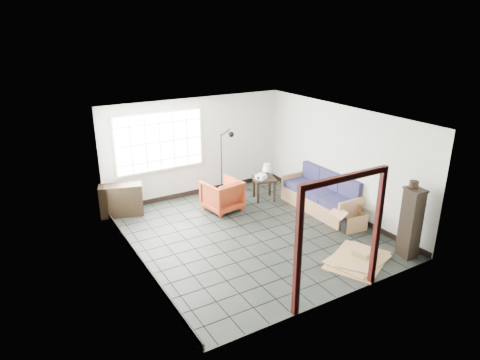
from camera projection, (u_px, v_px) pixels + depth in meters
ground at (251, 233)px, 9.43m from camera, size 5.50×5.50×0.00m
room_shell at (251, 161)px, 8.88m from camera, size 5.02×5.52×2.61m
window_panel at (159, 142)px, 10.58m from camera, size 2.32×0.08×1.52m
doorway_trim at (341, 223)px, 6.78m from camera, size 1.80×0.08×2.20m
futon_sofa at (323, 196)px, 10.53m from camera, size 0.83×2.17×0.96m
armchair at (222, 194)px, 10.50m from camera, size 0.93×0.89×0.85m
side_table at (264, 182)px, 11.10m from camera, size 0.68×0.68×0.60m
table_lamp at (267, 168)px, 10.99m from camera, size 0.26×0.26×0.37m
projector at (262, 176)px, 11.01m from camera, size 0.36×0.33×0.11m
floor_lamp at (226, 160)px, 11.27m from camera, size 0.52×0.33×1.80m
console_shelf at (122, 200)px, 10.21m from camera, size 1.06×0.66×0.77m
tall_shelf at (411, 223)px, 8.27m from camera, size 0.36×0.43×1.44m
pot at (414, 184)px, 8.07m from camera, size 0.18×0.18×0.13m
open_box at (351, 221)px, 9.60m from camera, size 0.97×0.57×0.52m
cardboard_pile at (358, 258)px, 8.33m from camera, size 1.62×1.44×0.20m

